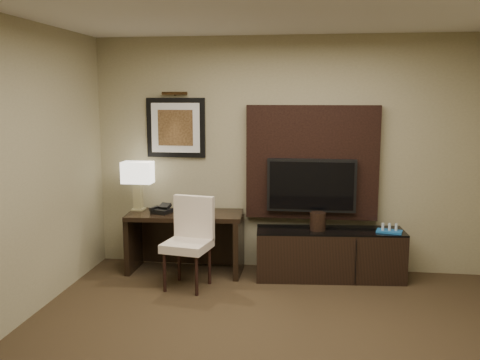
% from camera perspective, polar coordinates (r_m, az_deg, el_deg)
% --- Properties ---
extents(wall_back, '(4.50, 0.01, 2.70)m').
position_cam_1_polar(wall_back, '(6.22, 4.93, 2.74)').
color(wall_back, gray).
rests_on(wall_back, floor).
extents(desk, '(1.34, 0.66, 0.70)m').
position_cam_1_polar(desk, '(6.23, -5.83, -6.65)').
color(desk, black).
rests_on(desk, floor).
extents(credenza, '(1.65, 0.59, 0.56)m').
position_cam_1_polar(credenza, '(6.09, 9.54, -7.80)').
color(credenza, black).
rests_on(credenza, floor).
extents(tv_wall_panel, '(1.50, 0.12, 1.30)m').
position_cam_1_polar(tv_wall_panel, '(6.16, 7.68, 1.88)').
color(tv_wall_panel, black).
rests_on(tv_wall_panel, wall_back).
extents(tv, '(1.00, 0.08, 0.60)m').
position_cam_1_polar(tv, '(6.10, 7.63, -0.57)').
color(tv, black).
rests_on(tv, tv_wall_panel).
extents(artwork, '(0.70, 0.04, 0.70)m').
position_cam_1_polar(artwork, '(6.38, -6.85, 5.56)').
color(artwork, black).
rests_on(artwork, wall_back).
extents(picture_light, '(0.04, 0.04, 0.30)m').
position_cam_1_polar(picture_light, '(6.33, -7.00, 9.16)').
color(picture_light, '#3D2813').
rests_on(picture_light, wall_back).
extents(desk_chair, '(0.54, 0.59, 0.94)m').
position_cam_1_polar(desk_chair, '(5.69, -5.67, -6.89)').
color(desk_chair, '#F1DEC9').
rests_on(desk_chair, floor).
extents(table_lamp, '(0.37, 0.26, 0.54)m').
position_cam_1_polar(table_lamp, '(6.34, -10.82, -0.77)').
color(table_lamp, '#9A9060').
rests_on(table_lamp, desk).
extents(desk_phone, '(0.24, 0.23, 0.10)m').
position_cam_1_polar(desk_phone, '(6.16, -8.35, -3.07)').
color(desk_phone, black).
rests_on(desk_phone, desk).
extents(blue_folder, '(0.30, 0.36, 0.02)m').
position_cam_1_polar(blue_folder, '(6.07, -4.76, -3.57)').
color(blue_folder, '#192BA5').
rests_on(blue_folder, desk).
extents(book, '(0.15, 0.09, 0.21)m').
position_cam_1_polar(book, '(6.09, -5.15, -2.60)').
color(book, tan).
rests_on(book, desk).
extents(ice_bucket, '(0.21, 0.21, 0.20)m').
position_cam_1_polar(ice_bucket, '(5.96, 8.29, -4.38)').
color(ice_bucket, black).
rests_on(ice_bucket, credenza).
extents(minibar_tray, '(0.30, 0.22, 0.10)m').
position_cam_1_polar(minibar_tray, '(6.03, 15.65, -4.95)').
color(minibar_tray, '#195DA7').
rests_on(minibar_tray, credenza).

